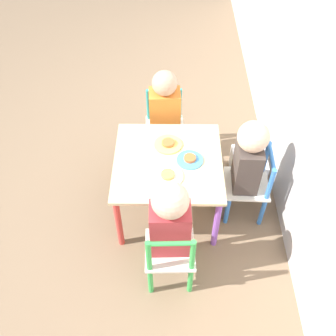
# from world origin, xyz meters

# --- Properties ---
(ground_plane) EXTENTS (6.00, 6.00, 0.00)m
(ground_plane) POSITION_xyz_m (0.00, 0.00, 0.00)
(ground_plane) COLOR #7F664C
(kids_table) EXTENTS (0.62, 0.62, 0.44)m
(kids_table) POSITION_xyz_m (0.00, 0.00, 0.38)
(kids_table) COLOR beige
(kids_table) RESTS_ON ground_plane
(chair_blue) EXTENTS (0.27, 0.27, 0.50)m
(chair_blue) POSITION_xyz_m (0.02, 0.50, 0.24)
(chair_blue) COLOR silver
(chair_blue) RESTS_ON ground_plane
(chair_green) EXTENTS (0.27, 0.27, 0.50)m
(chair_green) POSITION_xyz_m (0.50, 0.02, 0.24)
(chair_green) COLOR silver
(chair_green) RESTS_ON ground_plane
(chair_teal) EXTENTS (0.27, 0.27, 0.50)m
(chair_teal) POSITION_xyz_m (-0.50, -0.03, 0.24)
(chair_teal) COLOR silver
(chair_teal) RESTS_ON ground_plane
(child_back) EXTENTS (0.21, 0.22, 0.73)m
(child_back) POSITION_xyz_m (0.02, 0.44, 0.44)
(child_back) COLOR #7A6B5B
(child_back) RESTS_ON ground_plane
(child_right) EXTENTS (0.23, 0.20, 0.74)m
(child_right) POSITION_xyz_m (0.44, 0.01, 0.45)
(child_right) COLOR #38383D
(child_right) RESTS_ON ground_plane
(child_left) EXTENTS (0.22, 0.21, 0.72)m
(child_left) POSITION_xyz_m (-0.44, -0.02, 0.43)
(child_left) COLOR #4C608E
(child_left) RESTS_ON ground_plane
(plate_back) EXTENTS (0.15, 0.15, 0.03)m
(plate_back) POSITION_xyz_m (0.00, 0.12, 0.45)
(plate_back) COLOR #4C9EE0
(plate_back) RESTS_ON kids_table
(plate_right) EXTENTS (0.17, 0.17, 0.03)m
(plate_right) POSITION_xyz_m (0.12, 0.00, 0.45)
(plate_right) COLOR white
(plate_right) RESTS_ON kids_table
(plate_left) EXTENTS (0.16, 0.16, 0.03)m
(plate_left) POSITION_xyz_m (-0.12, 0.00, 0.45)
(plate_left) COLOR #EADB66
(plate_left) RESTS_ON kids_table
(storage_bin) EXTENTS (0.23, 0.22, 0.19)m
(storage_bin) POSITION_xyz_m (-0.27, 0.54, 0.09)
(storage_bin) COLOR silver
(storage_bin) RESTS_ON ground_plane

